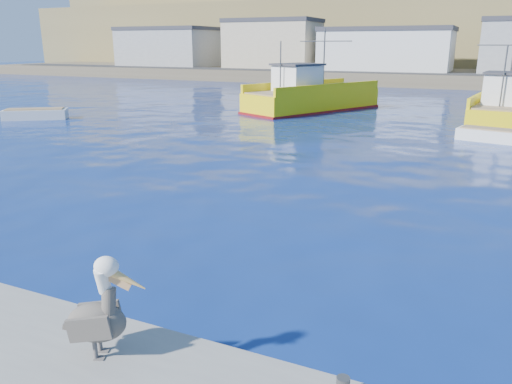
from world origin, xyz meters
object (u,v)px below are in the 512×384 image
(trawler_yellow_b, at_px, (504,109))
(trawler_yellow_a, at_px, (310,97))
(pelican, at_px, (99,314))
(skiff_left, at_px, (36,115))
(skiff_mid, at_px, (496,137))

(trawler_yellow_b, bearing_deg, trawler_yellow_a, 177.49)
(trawler_yellow_a, bearing_deg, pelican, -76.49)
(trawler_yellow_b, distance_m, pelican, 34.85)
(skiff_left, relative_size, pelican, 2.58)
(trawler_yellow_b, distance_m, skiff_left, 34.08)
(trawler_yellow_a, distance_m, trawler_yellow_b, 14.69)
(trawler_yellow_a, xyz_separation_m, pelican, (8.39, -34.92, 0.14))
(pelican, bearing_deg, trawler_yellow_a, 103.51)
(trawler_yellow_b, height_order, skiff_left, trawler_yellow_b)
(trawler_yellow_b, relative_size, skiff_left, 2.35)
(trawler_yellow_b, relative_size, pelican, 6.07)
(skiff_mid, bearing_deg, pelican, -102.66)
(pelican, bearing_deg, skiff_mid, 77.34)
(trawler_yellow_a, bearing_deg, trawler_yellow_b, -2.51)
(trawler_yellow_a, height_order, pelican, trawler_yellow_a)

